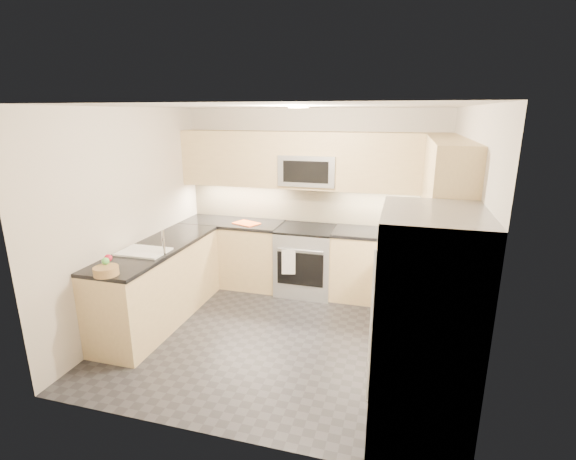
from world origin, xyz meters
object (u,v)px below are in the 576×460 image
object	(u,v)px
gas_range	(306,261)
utensil_bowl	(438,230)
microwave	(309,170)
cutting_board	(246,223)
fruit_basket	(106,271)
refrigerator	(424,331)

from	to	relation	value
gas_range	utensil_bowl	distance (m)	1.79
microwave	cutting_board	size ratio (longest dim) A/B	2.20
microwave	cutting_board	xyz separation A→B (m)	(-0.85, -0.17, -0.75)
gas_range	cutting_board	size ratio (longest dim) A/B	2.64
microwave	utensil_bowl	bearing A→B (deg)	-4.46
gas_range	fruit_basket	xyz separation A→B (m)	(-1.45, -2.21, 0.53)
refrigerator	microwave	bearing A→B (deg)	119.62
cutting_board	fruit_basket	bearing A→B (deg)	-105.53
cutting_board	microwave	bearing A→B (deg)	11.33
refrigerator	utensil_bowl	world-z (taller)	refrigerator
fruit_basket	microwave	bearing A→B (deg)	58.14
refrigerator	cutting_board	bearing A→B (deg)	133.99
microwave	utensil_bowl	distance (m)	1.82
fruit_basket	refrigerator	bearing A→B (deg)	-4.33
refrigerator	cutting_board	xyz separation A→B (m)	(-2.30, 2.38, 0.05)
cutting_board	fruit_basket	size ratio (longest dim) A/B	1.49
refrigerator	gas_range	bearing A→B (deg)	120.88
fruit_basket	cutting_board	bearing A→B (deg)	74.47
refrigerator	fruit_basket	world-z (taller)	refrigerator
gas_range	fruit_basket	bearing A→B (deg)	-123.29
gas_range	cutting_board	distance (m)	0.98
refrigerator	fruit_basket	xyz separation A→B (m)	(-2.90, 0.22, 0.08)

